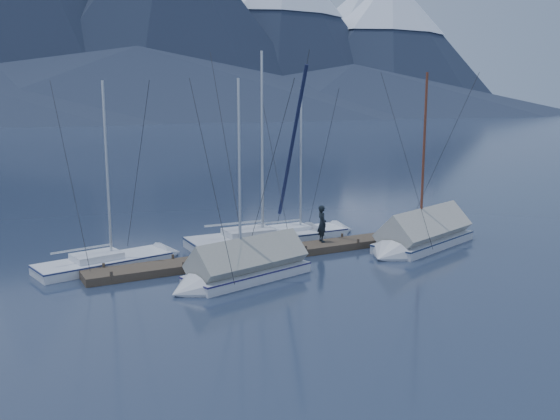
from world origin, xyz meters
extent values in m
plane|color=#172034|center=(0.00, 0.00, 0.00)|extent=(1000.00, 1000.00, 0.00)
cone|color=#475675|center=(40.00, 430.00, 70.00)|extent=(330.00, 330.00, 140.00)
cone|color=#475675|center=(180.00, 445.00, 62.50)|extent=(308.00, 308.00, 125.00)
cone|color=#475675|center=(320.00, 425.00, 57.50)|extent=(286.00, 286.00, 115.00)
cone|color=silver|center=(320.00, 425.00, 91.35)|extent=(123.72, 123.72, 48.30)
cone|color=#192133|center=(90.00, 290.00, 55.00)|extent=(190.00, 190.00, 110.00)
cone|color=#192133|center=(165.00, 300.00, 50.00)|extent=(182.40, 182.40, 100.00)
cone|color=#192133|center=(240.00, 295.00, 44.00)|extent=(197.60, 197.60, 88.00)
cone|color=silver|center=(240.00, 295.00, 70.02)|extent=(85.48, 85.48, 36.96)
cone|color=#192133|center=(60.00, 245.00, 16.00)|extent=(390.00, 390.00, 32.00)
cone|color=#192133|center=(180.00, 250.00, 14.00)|extent=(364.00, 364.00, 28.00)
cube|color=#382D23|center=(0.00, 2.00, 0.17)|extent=(18.00, 1.50, 0.34)
cube|color=black|center=(-6.00, 2.00, -0.05)|extent=(3.00, 1.30, 0.30)
cube|color=black|center=(0.00, 2.00, -0.05)|extent=(3.00, 1.30, 0.30)
cube|color=black|center=(6.00, 2.00, -0.05)|extent=(3.00, 1.30, 0.30)
cylinder|color=#382D23|center=(-8.00, 2.70, 0.35)|extent=(0.12, 0.12, 0.35)
cylinder|color=#382D23|center=(-8.00, 1.30, 0.35)|extent=(0.12, 0.12, 0.35)
cylinder|color=#382D23|center=(-5.00, 2.70, 0.35)|extent=(0.12, 0.12, 0.35)
cylinder|color=#382D23|center=(-5.00, 1.30, 0.35)|extent=(0.12, 0.12, 0.35)
cylinder|color=#382D23|center=(-2.00, 2.70, 0.35)|extent=(0.12, 0.12, 0.35)
cylinder|color=#382D23|center=(-2.00, 1.30, 0.35)|extent=(0.12, 0.12, 0.35)
cylinder|color=#382D23|center=(1.00, 2.70, 0.35)|extent=(0.12, 0.12, 0.35)
cylinder|color=#382D23|center=(1.00, 1.30, 0.35)|extent=(0.12, 0.12, 0.35)
cylinder|color=#382D23|center=(4.00, 2.70, 0.35)|extent=(0.12, 0.12, 0.35)
cylinder|color=#382D23|center=(4.00, 1.30, 0.35)|extent=(0.12, 0.12, 0.35)
cylinder|color=#382D23|center=(7.00, 2.70, 0.35)|extent=(0.12, 0.12, 0.35)
cylinder|color=#382D23|center=(7.00, 1.30, 0.35)|extent=(0.12, 0.12, 0.35)
cube|color=silver|center=(-7.77, 3.87, 0.11)|extent=(5.96, 2.96, 0.63)
cube|color=silver|center=(-7.77, 3.87, -0.17)|extent=(4.96, 1.95, 0.29)
cube|color=navy|center=(-7.77, 3.87, 0.38)|extent=(6.02, 2.99, 0.06)
cone|color=silver|center=(-4.54, 4.49, 0.11)|extent=(1.38, 1.99, 1.83)
cube|color=silver|center=(-8.05, 3.81, 0.57)|extent=(2.21, 1.69, 0.29)
cylinder|color=#B2B7BF|center=(-7.39, 3.94, 4.23)|extent=(0.11, 0.11, 7.61)
cylinder|color=#B2B7BF|center=(-8.70, 3.68, 1.00)|extent=(2.54, 0.57, 0.09)
cylinder|color=#26262B|center=(-5.99, 4.21, 4.23)|extent=(0.57, 2.83, 7.62)
cube|color=silver|center=(-0.05, 4.64, 0.14)|extent=(6.87, 2.46, 0.75)
cube|color=silver|center=(-0.05, 4.64, -0.20)|extent=(5.82, 1.41, 0.34)
cube|color=#162142|center=(-0.05, 4.64, 0.45)|extent=(6.94, 2.49, 0.07)
cone|color=silver|center=(3.87, 4.53, 0.14)|extent=(1.31, 2.21, 2.18)
cube|color=silver|center=(-0.39, 4.65, 0.68)|extent=(2.43, 1.66, 0.34)
cylinder|color=#B2B7BF|center=(0.41, 4.63, 5.05)|extent=(0.14, 0.14, 9.08)
cylinder|color=#B2B7BF|center=(-1.18, 4.67, 1.19)|extent=(3.07, 0.19, 0.10)
cylinder|color=#26262B|center=(2.11, 4.58, 5.05)|extent=(0.12, 3.43, 9.09)
cube|color=silver|center=(2.46, 4.93, 0.11)|extent=(5.59, 1.87, 0.61)
cube|color=silver|center=(2.46, 4.93, -0.17)|extent=(4.75, 1.03, 0.28)
cube|color=#171846|center=(2.46, 4.93, 0.37)|extent=(5.64, 1.89, 0.06)
cone|color=silver|center=(5.67, 4.93, 0.11)|extent=(1.03, 1.79, 1.79)
cube|color=silver|center=(2.18, 4.93, 0.56)|extent=(1.96, 1.31, 0.28)
cylinder|color=#B2B7BF|center=(2.83, 4.93, 4.14)|extent=(0.11, 0.11, 7.45)
cylinder|color=#B2B7BF|center=(1.53, 4.93, 0.98)|extent=(2.51, 0.09, 0.08)
cylinder|color=#26262B|center=(4.23, 4.93, 4.14)|extent=(0.03, 2.81, 7.45)
cube|color=silver|center=(7.31, 0.26, 0.12)|extent=(6.65, 4.10, 0.67)
cube|color=silver|center=(7.31, 0.26, -0.18)|extent=(5.44, 2.85, 0.30)
cube|color=#182649|center=(7.31, 0.26, 0.40)|extent=(6.71, 4.14, 0.06)
cone|color=silver|center=(3.91, -0.88, 0.12)|extent=(1.73, 2.38, 2.13)
cylinder|color=#592819|center=(6.93, 0.13, 4.50)|extent=(0.12, 0.12, 8.08)
cylinder|color=#592819|center=(8.27, 0.58, 1.06)|extent=(2.70, 0.98, 0.09)
cylinder|color=#26262B|center=(5.44, -0.36, 4.50)|extent=(1.02, 3.00, 8.09)
cube|color=#9F9E95|center=(7.31, 0.26, 0.86)|extent=(6.36, 4.04, 2.26)
cube|color=silver|center=(-2.92, -0.64, 0.11)|extent=(5.63, 3.11, 0.63)
cube|color=silver|center=(-2.92, -0.64, -0.17)|extent=(4.65, 2.08, 0.29)
cube|color=#201B52|center=(-2.92, -0.64, 0.38)|extent=(5.68, 3.14, 0.06)
cone|color=silver|center=(-5.93, -1.37, 0.11)|extent=(1.45, 2.02, 1.83)
cylinder|color=#B2B7BF|center=(-3.29, -0.73, 4.24)|extent=(0.11, 0.11, 7.61)
cylinder|color=#B2B7BF|center=(-1.99, -0.41, 1.00)|extent=(2.35, 0.65, 0.09)
cylinder|color=#26262B|center=(-4.58, -1.04, 4.24)|extent=(0.66, 2.62, 7.62)
cube|color=gray|center=(-2.92, -0.64, 0.81)|extent=(5.38, 3.08, 1.94)
imported|color=black|center=(2.51, 2.29, 1.25)|extent=(0.56, 0.74, 1.83)
camera|label=1|loc=(-12.89, -21.82, 7.10)|focal=38.00mm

